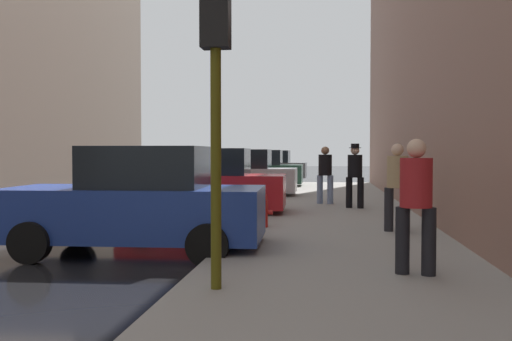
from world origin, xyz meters
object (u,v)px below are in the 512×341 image
at_px(pedestrian_in_red_jacket, 416,199).
at_px(pedestrian_with_fedora, 355,172).
at_px(pedestrian_in_jeans, 325,172).
at_px(parked_silver_sedan, 239,175).
at_px(parked_red_hatchback, 205,185).
at_px(parked_dark_green_sedan, 258,170).
at_px(pedestrian_in_tan_coat, 397,182).
at_px(fire_hydrant, 263,210).
at_px(traffic_light, 216,57).
at_px(parked_gray_coupe, 270,167).
at_px(parked_blue_sedan, 138,203).

relative_size(pedestrian_in_red_jacket, pedestrian_with_fedora, 0.96).
xyz_separation_m(pedestrian_in_red_jacket, pedestrian_in_jeans, (-1.12, 9.81, 0.00)).
height_order(parked_silver_sedan, pedestrian_in_red_jacket, pedestrian_in_red_jacket).
relative_size(pedestrian_in_red_jacket, pedestrian_in_jeans, 1.00).
height_order(parked_red_hatchback, parked_dark_green_sedan, same).
bearing_deg(pedestrian_in_tan_coat, fire_hydrant, 173.67).
height_order(fire_hydrant, pedestrian_in_tan_coat, pedestrian_in_tan_coat).
bearing_deg(parked_red_hatchback, pedestrian_in_red_jacket, -59.60).
relative_size(parked_silver_sedan, traffic_light, 1.17).
xyz_separation_m(parked_red_hatchback, pedestrian_in_jeans, (3.09, 2.64, 0.26)).
height_order(parked_gray_coupe, fire_hydrant, parked_gray_coupe).
distance_m(parked_red_hatchback, pedestrian_in_red_jacket, 8.32).
bearing_deg(traffic_light, parked_dark_green_sedan, 95.35).
bearing_deg(parked_blue_sedan, parked_gray_coupe, 90.00).
bearing_deg(pedestrian_in_red_jacket, pedestrian_with_fedora, 92.06).
distance_m(pedestrian_in_red_jacket, pedestrian_in_jeans, 9.87).
bearing_deg(parked_dark_green_sedan, pedestrian_in_tan_coat, -73.15).
xyz_separation_m(parked_dark_green_sedan, traffic_light, (1.85, -19.78, 1.91)).
distance_m(parked_blue_sedan, parked_gray_coupe, 22.82).
xyz_separation_m(parked_blue_sedan, fire_hydrant, (1.80, 2.51, -0.35)).
height_order(parked_blue_sedan, fire_hydrant, parked_blue_sedan).
relative_size(parked_red_hatchback, pedestrian_in_tan_coat, 2.49).
bearing_deg(parked_gray_coupe, pedestrian_in_jeans, -78.23).
bearing_deg(pedestrian_in_red_jacket, parked_silver_sedan, 107.79).
bearing_deg(pedestrian_in_jeans, parked_red_hatchback, -139.43).
bearing_deg(parked_dark_green_sedan, parked_blue_sedan, -90.00).
distance_m(pedestrian_in_jeans, pedestrian_in_tan_coat, 5.97).
bearing_deg(pedestrian_in_tan_coat, parked_gray_coupe, 102.24).
height_order(parked_gray_coupe, pedestrian_in_tan_coat, pedestrian_in_tan_coat).
bearing_deg(traffic_light, pedestrian_in_jeans, 83.51).
distance_m(parked_silver_sedan, pedestrian_with_fedora, 5.99).
distance_m(parked_dark_green_sedan, pedestrian_in_jeans, 9.48).
bearing_deg(pedestrian_with_fedora, traffic_light, -102.04).
relative_size(pedestrian_in_jeans, pedestrian_in_tan_coat, 1.00).
xyz_separation_m(parked_silver_sedan, traffic_light, (1.85, -14.13, 1.91)).
bearing_deg(traffic_light, pedestrian_in_tan_coat, 62.45).
xyz_separation_m(traffic_light, pedestrian_in_tan_coat, (2.62, 5.02, -1.65)).
bearing_deg(parked_dark_green_sedan, parked_red_hatchback, -90.00).
relative_size(traffic_light, pedestrian_in_jeans, 2.11).
height_order(pedestrian_in_tan_coat, pedestrian_with_fedora, pedestrian_with_fedora).
distance_m(parked_silver_sedan, pedestrian_in_red_jacket, 13.77).
relative_size(parked_blue_sedan, parked_red_hatchback, 1.00).
xyz_separation_m(parked_gray_coupe, pedestrian_in_tan_coat, (4.47, -20.61, 0.26)).
bearing_deg(fire_hydrant, traffic_light, -89.46).
relative_size(parked_red_hatchback, parked_silver_sedan, 1.01).
distance_m(parked_blue_sedan, parked_dark_green_sedan, 16.98).
relative_size(parked_blue_sedan, pedestrian_in_jeans, 2.49).
distance_m(parked_red_hatchback, pedestrian_with_fedora, 4.15).
bearing_deg(parked_blue_sedan, traffic_light, -56.53).
height_order(traffic_light, pedestrian_in_tan_coat, traffic_light).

